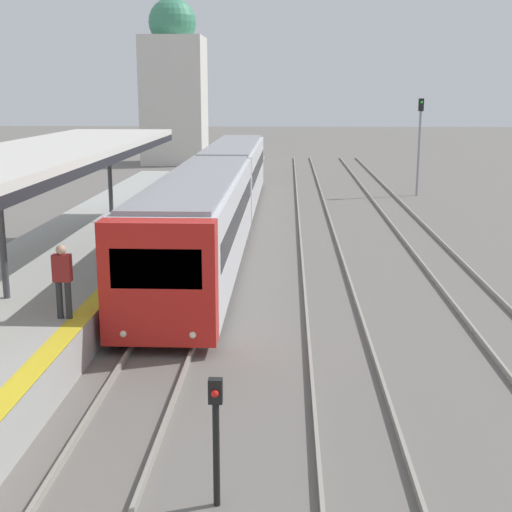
{
  "coord_description": "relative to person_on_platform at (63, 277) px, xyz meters",
  "views": [
    {
      "loc": [
        2.87,
        -4.86,
        5.86
      ],
      "look_at": [
        2.06,
        13.13,
        1.7
      ],
      "focal_mm": 50.0,
      "sensor_mm": 36.0,
      "label": 1
    }
  ],
  "objects": [
    {
      "name": "train_near",
      "position": [
        2.04,
        15.34,
        -0.13
      ],
      "size": [
        2.63,
        30.37,
        3.22
      ],
      "color": "red",
      "rests_on": "ground_plane"
    },
    {
      "name": "signal_mast_far",
      "position": [
        12.36,
        26.41,
        1.52
      ],
      "size": [
        0.28,
        0.29,
        5.5
      ],
      "color": "gray",
      "rests_on": "ground_plane"
    },
    {
      "name": "person_on_platform",
      "position": [
        0.0,
        0.0,
        0.0
      ],
      "size": [
        0.4,
        0.22,
        1.66
      ],
      "color": "#2D2D33",
      "rests_on": "station_platform"
    },
    {
      "name": "distant_domed_building",
      "position": [
        -4.51,
        44.85,
        4.34
      ],
      "size": [
        5.0,
        5.0,
        13.22
      ],
      "color": "silver",
      "rests_on": "ground_plane"
    },
    {
      "name": "signal_post_near",
      "position": [
        3.93,
        -5.64,
        -0.7
      ],
      "size": [
        0.2,
        0.21,
        1.96
      ],
      "color": "black",
      "rests_on": "ground_plane"
    }
  ]
}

